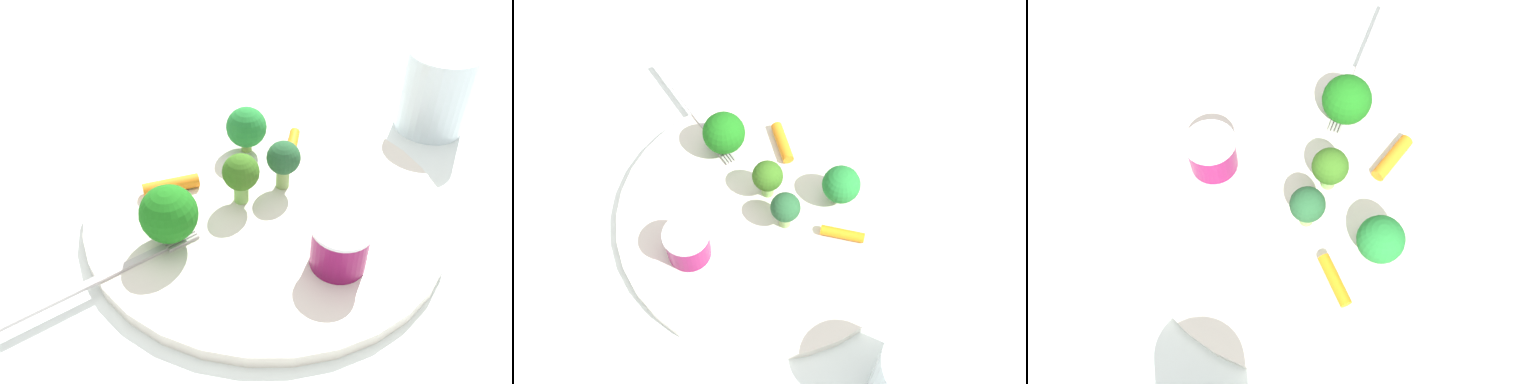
% 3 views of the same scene
% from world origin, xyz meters
% --- Properties ---
extents(ground_plane, '(2.40, 2.40, 0.00)m').
position_xyz_m(ground_plane, '(0.00, 0.00, 0.00)').
color(ground_plane, white).
extents(plate, '(0.32, 0.32, 0.01)m').
position_xyz_m(plate, '(0.00, 0.00, 0.01)').
color(plate, silver).
rests_on(plate, ground_plane).
extents(sauce_cup, '(0.05, 0.05, 0.04)m').
position_xyz_m(sauce_cup, '(0.03, -0.09, 0.03)').
color(sauce_cup, '#7C124C').
rests_on(sauce_cup, plate).
extents(broccoli_floret_0, '(0.03, 0.03, 0.05)m').
position_xyz_m(broccoli_floret_0, '(0.02, 0.01, 0.04)').
color(broccoli_floret_0, '#88AD5E').
rests_on(broccoli_floret_0, plate).
extents(broccoli_floret_1, '(0.03, 0.03, 0.05)m').
position_xyz_m(broccoli_floret_1, '(-0.02, 0.01, 0.04)').
color(broccoli_floret_1, '#84BF5B').
rests_on(broccoli_floret_1, plate).
extents(broccoli_floret_2, '(0.05, 0.05, 0.05)m').
position_xyz_m(broccoli_floret_2, '(-0.09, -0.03, 0.04)').
color(broccoli_floret_2, '#91B864').
rests_on(broccoli_floret_2, plate).
extents(broccoli_floret_3, '(0.04, 0.04, 0.05)m').
position_xyz_m(broccoli_floret_3, '(0.01, 0.08, 0.04)').
color(broccoli_floret_3, '#8DB857').
rests_on(broccoli_floret_3, plate).
extents(carrot_stick_0, '(0.05, 0.01, 0.01)m').
position_xyz_m(carrot_stick_0, '(-0.08, 0.04, 0.02)').
color(carrot_stick_0, orange).
rests_on(carrot_stick_0, plate).
extents(carrot_stick_1, '(0.03, 0.04, 0.01)m').
position_xyz_m(carrot_stick_1, '(0.05, 0.07, 0.02)').
color(carrot_stick_1, orange).
rests_on(carrot_stick_1, plate).
extents(fork, '(0.17, 0.07, 0.00)m').
position_xyz_m(fork, '(-0.15, -0.05, 0.01)').
color(fork, '#BCB4B5').
rests_on(fork, plate).
extents(drinking_glass, '(0.07, 0.07, 0.09)m').
position_xyz_m(drinking_glass, '(0.22, 0.08, 0.04)').
color(drinking_glass, silver).
rests_on(drinking_glass, ground_plane).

